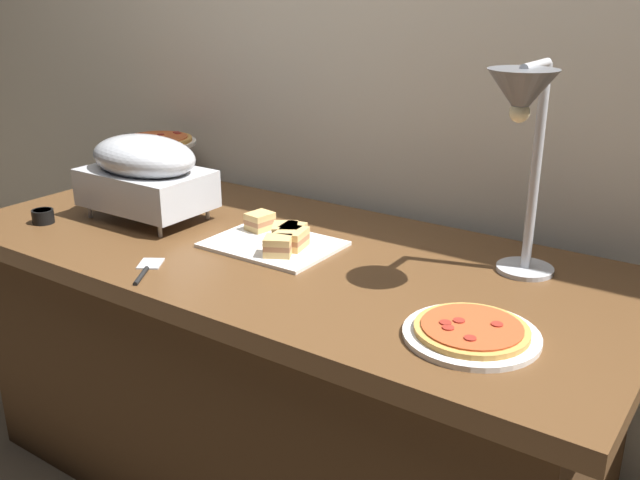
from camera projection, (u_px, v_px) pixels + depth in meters
The scene contains 10 objects.
ground_plane at pixel (285, 478), 2.15m from camera, with size 8.00×8.00×0.00m, color brown.
back_wall at pixel (378, 65), 2.13m from camera, with size 4.40×0.04×2.40m, color beige.
buffet_table at pixel (283, 369), 2.02m from camera, with size 1.90×0.84×0.76m.
chafing_dish at pixel (145, 172), 2.08m from camera, with size 0.38×0.24×0.25m.
heat_lamp at pixel (524, 118), 1.50m from camera, with size 0.15×0.30×0.52m.
pizza_plate_front at pixel (471, 332), 1.41m from camera, with size 0.28×0.28×0.03m.
pizza_plate_center at pixel (157, 145), 2.49m from camera, with size 0.28×0.28×0.16m.
sandwich_platter at pixel (278, 239), 1.89m from camera, with size 0.34×0.26×0.06m.
sauce_cup_near at pixel (43, 216), 2.08m from camera, with size 0.06×0.06×0.04m.
serving_spatula at pixel (146, 269), 1.74m from camera, with size 0.12×0.16×0.01m.
Camera 1 is at (1.09, -1.40, 1.43)m, focal length 39.30 mm.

